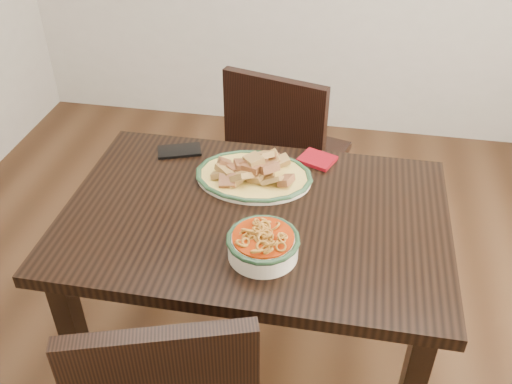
% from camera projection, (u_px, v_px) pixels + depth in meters
% --- Properties ---
extents(floor, '(3.50, 3.50, 0.00)m').
position_uv_depth(floor, '(274.00, 345.00, 2.22)').
color(floor, '#341F10').
rests_on(floor, ground).
extents(dining_table, '(1.13, 0.75, 0.75)m').
position_uv_depth(dining_table, '(255.00, 239.00, 1.74)').
color(dining_table, black).
rests_on(dining_table, ground).
extents(chair_far, '(0.52, 0.52, 0.89)m').
position_uv_depth(chair_far, '(284.00, 153.00, 2.41)').
color(chair_far, black).
rests_on(chair_far, ground).
extents(fish_plate, '(0.37, 0.28, 0.11)m').
position_uv_depth(fish_plate, '(254.00, 168.00, 1.79)').
color(fish_plate, '#F0E7CA').
rests_on(fish_plate, dining_table).
extents(noodle_bowl, '(0.20, 0.20, 0.08)m').
position_uv_depth(noodle_bowl, '(263.00, 243.00, 1.51)').
color(noodle_bowl, '#F3E8CD').
rests_on(noodle_bowl, dining_table).
extents(smartphone, '(0.16, 0.12, 0.01)m').
position_uv_depth(smartphone, '(179.00, 151.00, 1.95)').
color(smartphone, black).
rests_on(smartphone, dining_table).
extents(napkin, '(0.14, 0.13, 0.01)m').
position_uv_depth(napkin, '(317.00, 159.00, 1.90)').
color(napkin, maroon).
rests_on(napkin, dining_table).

